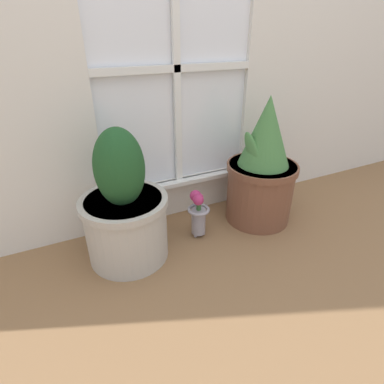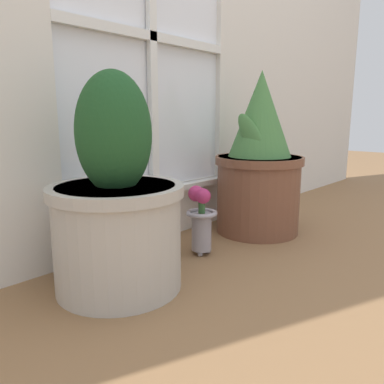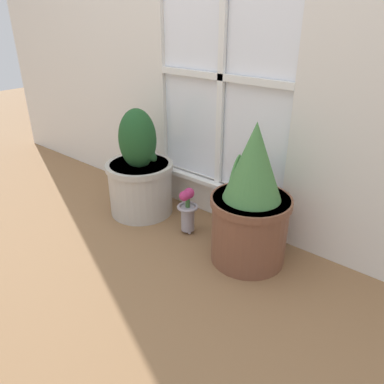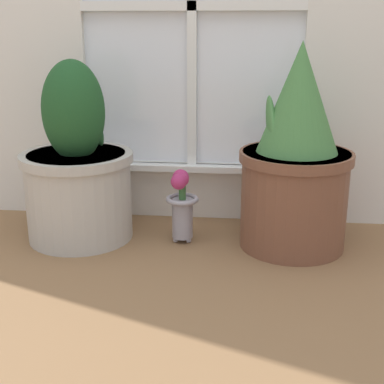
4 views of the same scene
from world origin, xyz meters
name	(u,v)px [view 1 (image 1 of 4)]	position (x,y,z in m)	size (l,w,h in m)	color
ground_plane	(220,259)	(0.00, 0.00, 0.00)	(10.00, 10.00, 0.00)	olive
potted_plant_left	(125,212)	(-0.40, 0.24, 0.26)	(0.41, 0.41, 0.66)	#B7B2A8
potted_plant_right	(262,170)	(0.40, 0.24, 0.32)	(0.40, 0.40, 0.73)	brown
flower_vase	(198,212)	(-0.01, 0.23, 0.15)	(0.12, 0.12, 0.27)	#99939E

